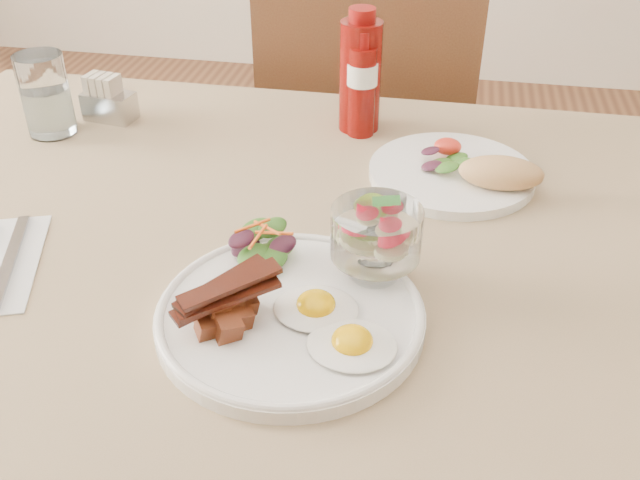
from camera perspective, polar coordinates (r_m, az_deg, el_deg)
table at (r=0.93m, az=-1.21°, el=-3.99°), size 1.33×0.88×0.75m
chair_far at (r=1.56m, az=3.84°, el=6.93°), size 0.42×0.42×0.93m
main_plate at (r=0.75m, az=-2.38°, el=-6.09°), size 0.28×0.28×0.02m
fried_eggs at (r=0.71m, az=1.08°, el=-6.75°), size 0.15×0.14×0.02m
bacon_potato_pile at (r=0.71m, az=-7.56°, el=-5.16°), size 0.10×0.10×0.05m
side_salad at (r=0.80m, az=-4.53°, el=-0.51°), size 0.09×0.08×0.04m
fruit_cup at (r=0.76m, az=4.53°, el=0.55°), size 0.10×0.10×0.10m
second_plate at (r=1.01m, az=11.38°, el=5.39°), size 0.24×0.23×0.06m
ketchup_bottle at (r=1.11m, az=3.24°, el=13.10°), size 0.07×0.07×0.19m
hot_sauce_bottle at (r=1.10m, az=3.38°, el=12.19°), size 0.06×0.06×0.16m
sugar_caddy at (r=1.21m, az=-16.62°, el=10.61°), size 0.09×0.06×0.07m
water_glass at (r=1.18m, az=-21.02°, el=10.45°), size 0.07×0.07×0.13m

